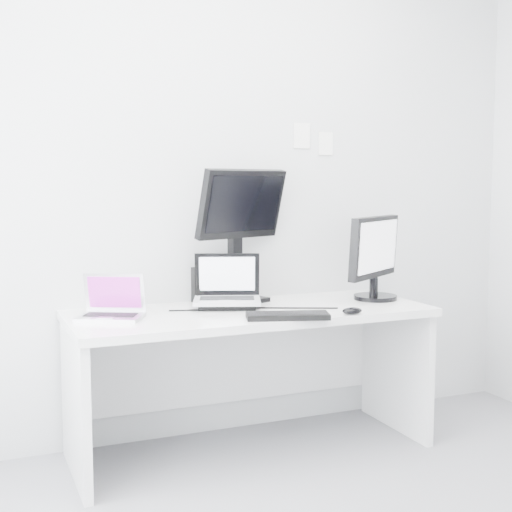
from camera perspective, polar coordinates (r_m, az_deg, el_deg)
name	(u,v)px	position (r m, az deg, el deg)	size (l,w,h in m)	color
back_wall	(226,185)	(3.80, -2.45, 5.79)	(3.60, 3.60, 0.00)	silver
desk	(251,381)	(3.62, -0.42, -10.04)	(1.80, 0.70, 0.73)	white
macbook	(110,296)	(3.33, -11.76, -3.19)	(0.29, 0.22, 0.22)	#B4B5BA
speaker	(202,285)	(3.72, -4.38, -2.38)	(0.09, 0.09, 0.18)	black
dell_laptop	(227,281)	(3.55, -2.36, -2.01)	(0.33, 0.26, 0.28)	#BBBDC3
rear_monitor	(239,235)	(3.69, -1.39, 1.74)	(0.53, 0.19, 0.72)	black
samsung_monitor	(376,257)	(3.85, 9.68, -0.04)	(0.51, 0.23, 0.47)	black
keyboard	(288,316)	(3.30, 2.57, -4.85)	(0.39, 0.14, 0.03)	black
mouse	(352,311)	(3.43, 7.78, -4.41)	(0.10, 0.07, 0.03)	black
wall_note_0	(302,136)	(3.98, 3.73, 9.68)	(0.10, 0.00, 0.14)	white
wall_note_1	(326,144)	(4.05, 5.65, 9.03)	(0.09, 0.00, 0.13)	white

